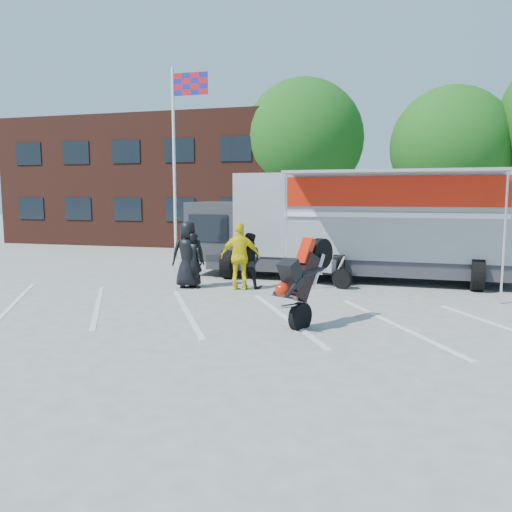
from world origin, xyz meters
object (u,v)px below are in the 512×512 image
at_px(tree_left, 303,140).
at_px(flagpole, 179,140).
at_px(spectator_leather_b, 194,260).
at_px(stunt_bike_rider, 318,323).
at_px(parked_motorcycle, 322,286).
at_px(tree_mid, 451,147).
at_px(spectator_leather_a, 188,254).
at_px(spectator_hivis, 240,256).
at_px(transporter_truck, 358,279).
at_px(spectator_leather_c, 249,261).

bearing_deg(tree_left, flagpole, -125.28).
bearing_deg(spectator_leather_b, stunt_bike_rider, 159.33).
bearing_deg(stunt_bike_rider, parked_motorcycle, 124.16).
bearing_deg(spectator_leather_b, parked_motorcycle, -144.47).
distance_m(tree_mid, spectator_leather_a, 14.45).
bearing_deg(spectator_hivis, transporter_truck, -149.47).
xyz_separation_m(flagpole, spectator_leather_b, (3.08, -6.14, -4.22)).
xyz_separation_m(stunt_bike_rider, spectator_leather_a, (-4.33, 3.16, 1.00)).
bearing_deg(tree_mid, spectator_leather_a, -126.92).
xyz_separation_m(parked_motorcycle, spectator_leather_a, (-3.83, -1.23, 1.00)).
height_order(tree_mid, parked_motorcycle, tree_mid).
xyz_separation_m(tree_mid, spectator_leather_c, (-6.58, -10.74, -4.12)).
relative_size(parked_motorcycle, spectator_leather_a, 1.02).
bearing_deg(flagpole, spectator_leather_b, -63.40).
bearing_deg(tree_left, spectator_leather_b, -95.50).
relative_size(flagpole, spectator_leather_b, 4.83).
bearing_deg(tree_left, spectator_hivis, -88.81).
height_order(spectator_leather_c, spectator_hivis, spectator_hivis).
distance_m(spectator_leather_b, spectator_hivis, 1.43).
relative_size(stunt_bike_rider, spectator_leather_a, 1.03).
bearing_deg(stunt_bike_rider, spectator_leather_a, 171.50).
distance_m(stunt_bike_rider, spectator_leather_b, 5.26).
relative_size(tree_left, transporter_truck, 0.80).
xyz_separation_m(tree_mid, spectator_leather_b, (-8.17, -11.14, -4.12)).
bearing_deg(spectator_leather_c, stunt_bike_rider, 131.98).
bearing_deg(tree_left, spectator_leather_a, -96.37).
distance_m(transporter_truck, spectator_leather_b, 5.49).
relative_size(spectator_leather_b, spectator_leather_c, 1.01).
xyz_separation_m(tree_mid, stunt_bike_rider, (-4.03, -14.28, -4.94)).
distance_m(transporter_truck, stunt_bike_rider, 5.97).
bearing_deg(stunt_bike_rider, flagpole, 155.54).
xyz_separation_m(transporter_truck, parked_motorcycle, (-1.00, -1.55, 0.00)).
bearing_deg(stunt_bike_rider, tree_left, 128.68).
bearing_deg(tree_left, spectator_leather_c, -87.94).
bearing_deg(spectator_leather_c, transporter_truck, -135.49).
height_order(flagpole, spectator_leather_b, flagpole).
relative_size(tree_mid, spectator_leather_b, 4.63).
height_order(transporter_truck, spectator_leather_c, transporter_truck).
bearing_deg(spectator_leather_a, tree_mid, -149.84).
xyz_separation_m(tree_left, parked_motorcycle, (2.47, -10.88, -5.57)).
height_order(parked_motorcycle, spectator_hivis, spectator_hivis).
height_order(transporter_truck, parked_motorcycle, transporter_truck).
relative_size(parked_motorcycle, spectator_leather_c, 1.23).
xyz_separation_m(parked_motorcycle, spectator_hivis, (-2.22, -1.18, 0.98)).
xyz_separation_m(stunt_bike_rider, spectator_leather_b, (-4.14, 3.14, 0.83)).
distance_m(spectator_leather_b, spectator_leather_c, 1.64).
distance_m(tree_mid, spectator_leather_b, 14.42).
height_order(tree_left, spectator_leather_b, tree_left).
bearing_deg(parked_motorcycle, spectator_hivis, 141.92).
distance_m(parked_motorcycle, spectator_hivis, 2.70).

